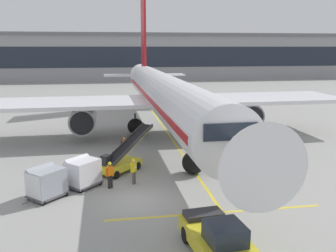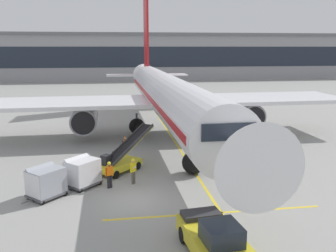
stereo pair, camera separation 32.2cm
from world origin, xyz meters
name	(u,v)px [view 1 (the left image)]	position (x,y,z in m)	size (l,w,h in m)	color
ground_plane	(137,200)	(0.00, 0.00, 0.00)	(600.00, 600.00, 0.00)	gray
parked_airplane	(165,96)	(4.08, 15.88, 4.03)	(36.54, 47.02, 15.93)	white
belt_loader	(121,159)	(-0.74, 5.43, 0.86)	(4.52, 4.75, 3.00)	gold
baggage_cart_lead	(82,172)	(-3.30, 2.75, 1.00)	(2.54, 2.55, 1.91)	#515156
baggage_cart_second	(46,182)	(-5.28, 1.24, 1.00)	(2.54, 2.55, 1.91)	#515156
pushback_tug	(218,238)	(2.95, -6.42, 0.83)	(2.58, 4.61, 1.83)	gold
ground_crew_by_loader	(70,170)	(-4.10, 3.26, 1.00)	(0.44, 0.43, 1.74)	#514C42
ground_crew_by_carts	(134,169)	(-0.02, 2.70, 1.00)	(0.42, 0.47, 1.74)	#514C42
ground_crew_marshaller	(110,173)	(-1.55, 2.18, 1.00)	(0.52, 0.38, 1.74)	black
safety_cone_engine_keepout	(124,139)	(-0.19, 13.66, 0.33)	(0.61, 0.61, 0.69)	black
apron_guidance_line_lead_in	(170,137)	(4.45, 15.05, 0.00)	(0.20, 110.00, 0.01)	yellow
apron_guidance_line_stop_bar	(216,213)	(4.09, -2.32, 0.00)	(12.00, 0.20, 0.01)	yellow
terminal_building	(156,56)	(12.42, 88.61, 6.21)	(131.66, 21.53, 12.53)	#939399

